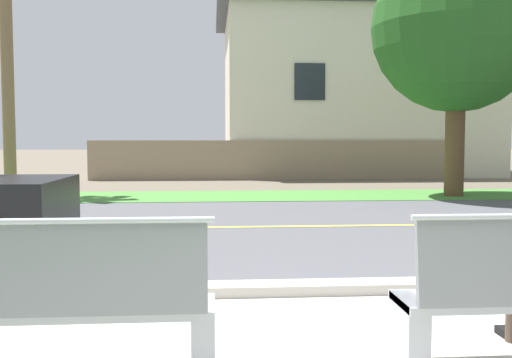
% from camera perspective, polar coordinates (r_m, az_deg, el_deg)
% --- Properties ---
extents(ground_plane, '(140.00, 140.00, 0.00)m').
position_cam_1_polar(ground_plane, '(11.09, -1.25, -3.58)').
color(ground_plane, '#665B4C').
extents(curb_edge, '(44.00, 0.30, 0.11)m').
position_cam_1_polar(curb_edge, '(5.54, 1.96, -10.67)').
color(curb_edge, '#ADA89E').
rests_on(curb_edge, ground_plane).
extents(street_asphalt, '(52.00, 8.00, 0.01)m').
position_cam_1_polar(street_asphalt, '(9.60, -0.77, -4.73)').
color(street_asphalt, '#515156').
rests_on(street_asphalt, ground_plane).
extents(road_centre_line, '(48.00, 0.14, 0.01)m').
position_cam_1_polar(road_centre_line, '(9.60, -0.77, -4.70)').
color(road_centre_line, '#E0CC4C').
rests_on(road_centre_line, ground_plane).
extents(far_verge_grass, '(48.00, 2.80, 0.02)m').
position_cam_1_polar(far_verge_grass, '(14.80, -2.04, -1.66)').
color(far_verge_grass, '#478438').
rests_on(far_verge_grass, ground_plane).
extents(bench_left, '(2.03, 0.48, 1.01)m').
position_cam_1_polar(bench_left, '(3.73, -20.16, -11.62)').
color(bench_left, '#9EA0A8').
rests_on(bench_left, ground_plane).
extents(shade_tree_far_left, '(4.22, 4.22, 6.97)m').
position_cam_1_polar(shade_tree_far_left, '(15.81, 19.66, 14.94)').
color(shade_tree_far_left, brown).
rests_on(shade_tree_far_left, ground_plane).
extents(garden_wall, '(13.00, 0.36, 1.40)m').
position_cam_1_polar(garden_wall, '(20.87, 1.73, 1.87)').
color(garden_wall, gray).
rests_on(garden_wall, ground_plane).
extents(house_across_street, '(11.18, 6.91, 6.92)m').
position_cam_1_polar(house_across_street, '(24.72, 9.39, 8.65)').
color(house_across_street, beige).
rests_on(house_across_street, ground_plane).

